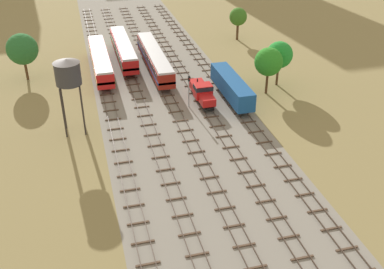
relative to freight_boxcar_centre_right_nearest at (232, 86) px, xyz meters
The scene contains 18 objects.
ground_plane 10.07m from the freight_boxcar_centre_right_nearest, behind, with size 480.00×480.00×0.00m, color olive.
ballast_bed 10.07m from the freight_boxcar_centre_right_nearest, behind, with size 23.31×176.00×0.01m, color gray.
track_far_left 19.46m from the freight_boxcar_centre_right_nearest, behind, with size 2.40×126.00×0.29m.
track_left 14.68m from the freight_boxcar_centre_right_nearest, behind, with size 2.40×126.00×0.29m.
track_centre_left 9.94m from the freight_boxcar_centre_right_nearest, behind, with size 2.40×126.00×0.29m.
track_centre 5.37m from the freight_boxcar_centre_right_nearest, behind, with size 2.40×126.00×0.29m.
track_centre_right 2.35m from the freight_boxcar_centre_right_nearest, 90.88° to the right, with size 2.40×126.00×0.29m.
freight_boxcar_centre_right_nearest is the anchor object (origin of this frame).
shunter_loco_centre_near 4.86m from the freight_boxcar_centre_right_nearest, behind, with size 2.74×8.46×3.10m.
passenger_coach_centre_left_mid 18.00m from the freight_boxcar_centre_right_nearest, 122.46° to the left, with size 2.96×22.00×3.80m.
diesel_railcar_far_left_midfar 25.57m from the freight_boxcar_centre_right_nearest, 139.05° to the left, with size 2.96×20.50×3.80m.
diesel_railcar_left_far 26.12m from the freight_boxcar_centre_right_nearest, 123.69° to the left, with size 2.96×20.50×3.80m.
water_tower 25.96m from the freight_boxcar_centre_right_nearest, behind, with size 3.62×3.62×10.90m.
signal_post_nearest 7.34m from the freight_boxcar_centre_right_nearest, behind, with size 0.28×0.47×5.37m.
lineside_tree_0 36.84m from the freight_boxcar_centre_right_nearest, 151.79° to the left, with size 5.40×5.40×8.33m.
lineside_tree_1 7.29m from the freight_boxcar_centre_right_nearest, ahead, with size 4.63×4.63×7.89m.
lineside_tree_2 10.84m from the freight_boxcar_centre_right_nearest, 21.60° to the left, with size 4.53×4.53×7.72m.
lineside_tree_3 31.03m from the freight_boxcar_centre_right_nearest, 68.48° to the left, with size 3.81×3.81×6.99m.
Camera 1 is at (-13.57, -5.61, 32.31)m, focal length 42.61 mm.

